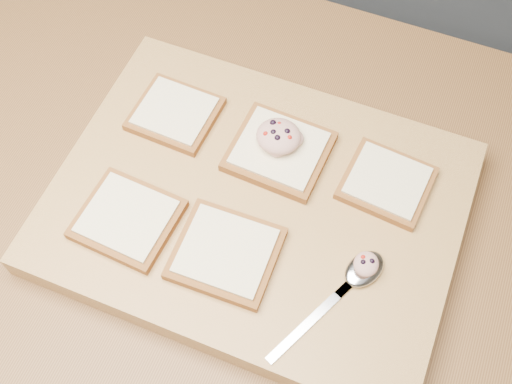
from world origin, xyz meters
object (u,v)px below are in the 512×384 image
(cutting_board, at_px, (256,207))
(spoon, at_px, (356,276))
(bread_far_center, at_px, (279,151))
(tuna_salad_dollop, at_px, (279,136))

(cutting_board, xyz_separation_m, spoon, (0.16, -0.06, 0.03))
(bread_far_center, height_order, spoon, bread_far_center)
(bread_far_center, xyz_separation_m, tuna_salad_dollop, (-0.00, 0.01, 0.02))
(tuna_salad_dollop, bearing_deg, cutting_board, -88.83)
(bread_far_center, height_order, tuna_salad_dollop, tuna_salad_dollop)
(cutting_board, height_order, spoon, spoon)
(cutting_board, distance_m, spoon, 0.17)
(bread_far_center, bearing_deg, cutting_board, -91.99)
(cutting_board, distance_m, tuna_salad_dollop, 0.10)
(bread_far_center, distance_m, tuna_salad_dollop, 0.03)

